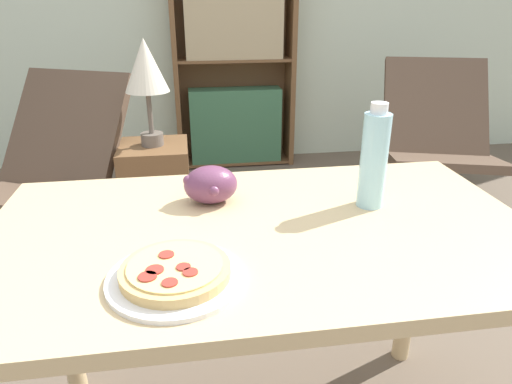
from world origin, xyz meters
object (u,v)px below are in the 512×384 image
(grape_bunch, at_px, (211,185))
(drink_bottle, at_px, (374,159))
(pizza_on_plate, at_px, (176,273))
(lounge_chair_far, at_px, (434,165))
(table_lamp, at_px, (146,71))
(bookshelf, at_px, (234,69))
(lounge_chair_near, at_px, (55,201))
(side_table, at_px, (158,195))

(grape_bunch, relative_size, drink_bottle, 0.52)
(pizza_on_plate, bearing_deg, lounge_chair_far, 48.14)
(lounge_chair_far, relative_size, table_lamp, 1.77)
(bookshelf, bearing_deg, lounge_chair_near, -130.38)
(grape_bunch, bearing_deg, lounge_chair_far, 43.27)
(drink_bottle, height_order, lounge_chair_far, drink_bottle)
(drink_bottle, xyz_separation_m, lounge_chair_far, (1.01, 1.41, -0.58))
(pizza_on_plate, xyz_separation_m, table_lamp, (-0.14, 1.50, 0.15))
(grape_bunch, xyz_separation_m, lounge_chair_far, (1.41, 1.33, -0.51))
(grape_bunch, distance_m, lounge_chair_far, 2.00)
(lounge_chair_far, relative_size, bookshelf, 0.56)
(pizza_on_plate, relative_size, drink_bottle, 0.99)
(drink_bottle, distance_m, lounge_chair_far, 1.83)
(lounge_chair_near, xyz_separation_m, table_lamp, (0.50, 0.02, 0.62))
(pizza_on_plate, xyz_separation_m, bookshelf, (0.40, 2.71, -0.03))
(grape_bunch, height_order, side_table, grape_bunch)
(bookshelf, distance_m, table_lamp, 1.34)
(pizza_on_plate, height_order, side_table, pizza_on_plate)
(lounge_chair_far, bearing_deg, drink_bottle, -109.06)
(lounge_chair_far, xyz_separation_m, bookshelf, (-1.10, 1.04, 0.44))
(pizza_on_plate, height_order, table_lamp, table_lamp)
(lounge_chair_near, distance_m, lounge_chair_far, 2.15)
(bookshelf, height_order, side_table, bookshelf)
(lounge_chair_far, distance_m, side_table, 1.65)
(lounge_chair_near, height_order, table_lamp, table_lamp)
(bookshelf, relative_size, table_lamp, 3.13)
(pizza_on_plate, relative_size, lounge_chair_far, 0.29)
(lounge_chair_near, distance_m, table_lamp, 0.80)
(grape_bunch, xyz_separation_m, side_table, (-0.23, 1.16, -0.52))
(pizza_on_plate, distance_m, side_table, 1.58)
(side_table, xyz_separation_m, table_lamp, (0.00, 0.00, 0.64))
(grape_bunch, xyz_separation_m, lounge_chair_near, (-0.73, 1.14, -0.51))
(drink_bottle, bearing_deg, lounge_chair_near, 132.89)
(pizza_on_plate, height_order, bookshelf, bookshelf)
(drink_bottle, xyz_separation_m, side_table, (-0.63, 1.24, -0.59))
(side_table, bearing_deg, drink_bottle, -63.17)
(pizza_on_plate, xyz_separation_m, grape_bunch, (0.09, 0.34, 0.03))
(side_table, bearing_deg, pizza_on_plate, -84.61)
(lounge_chair_far, bearing_deg, pizza_on_plate, -115.14)
(drink_bottle, relative_size, side_table, 0.48)
(lounge_chair_near, xyz_separation_m, bookshelf, (1.05, 1.23, 0.44))
(side_table, bearing_deg, lounge_chair_near, -177.66)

